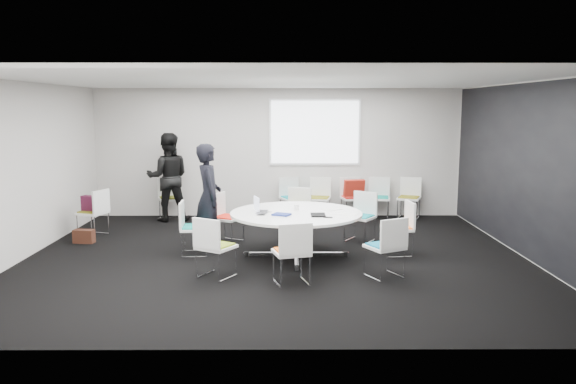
{
  "coord_description": "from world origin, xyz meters",
  "views": [
    {
      "loc": [
        0.16,
        -8.79,
        2.4
      ],
      "look_at": [
        0.2,
        0.4,
        1.0
      ],
      "focal_mm": 35.0,
      "sensor_mm": 36.0,
      "label": 1
    }
  ],
  "objects_px": {
    "chair_ring_g": "(292,265)",
    "chair_ring_b": "(360,226)",
    "chair_spare_left": "(94,222)",
    "person_back": "(168,177)",
    "chair_back_c": "(352,206)",
    "chair_back_b": "(319,206)",
    "chair_person_back": "(170,206)",
    "brown_bag": "(84,236)",
    "chair_back_a": "(292,206)",
    "chair_back_d": "(379,206)",
    "chair_ring_c": "(296,221)",
    "chair_ring_h": "(385,259)",
    "chair_ring_a": "(398,238)",
    "cup": "(296,207)",
    "conference_table": "(296,225)",
    "chair_ring_e": "(194,238)",
    "chair_back_e": "(409,206)",
    "chair_ring_f": "(216,259)",
    "person_main": "(209,196)",
    "laptop": "(265,213)",
    "chair_ring_d": "(227,227)",
    "maroon_bag": "(92,203)"
  },
  "relations": [
    {
      "from": "chair_ring_e",
      "to": "chair_ring_g",
      "type": "xyz_separation_m",
      "value": [
        1.57,
        -1.55,
        0.0
      ]
    },
    {
      "from": "laptop",
      "to": "chair_ring_d",
      "type": "bearing_deg",
      "value": 42.08
    },
    {
      "from": "person_back",
      "to": "chair_ring_g",
      "type": "bearing_deg",
      "value": 109.59
    },
    {
      "from": "conference_table",
      "to": "chair_ring_h",
      "type": "xyz_separation_m",
      "value": [
        1.24,
        -1.13,
        -0.25
      ]
    },
    {
      "from": "chair_ring_h",
      "to": "chair_back_d",
      "type": "relative_size",
      "value": 1.0
    },
    {
      "from": "maroon_bag",
      "to": "person_main",
      "type": "bearing_deg",
      "value": -20.91
    },
    {
      "from": "laptop",
      "to": "chair_spare_left",
      "type": "bearing_deg",
      "value": 72.43
    },
    {
      "from": "laptop",
      "to": "brown_bag",
      "type": "distance_m",
      "value": 3.49
    },
    {
      "from": "chair_ring_g",
      "to": "chair_ring_b",
      "type": "bearing_deg",
      "value": 47.3
    },
    {
      "from": "chair_ring_c",
      "to": "brown_bag",
      "type": "height_order",
      "value": "chair_ring_c"
    },
    {
      "from": "chair_ring_f",
      "to": "chair_spare_left",
      "type": "relative_size",
      "value": 1.0
    },
    {
      "from": "chair_ring_b",
      "to": "chair_person_back",
      "type": "bearing_deg",
      "value": 5.68
    },
    {
      "from": "chair_ring_b",
      "to": "chair_back_c",
      "type": "height_order",
      "value": "same"
    },
    {
      "from": "conference_table",
      "to": "chair_ring_c",
      "type": "distance_m",
      "value": 1.58
    },
    {
      "from": "chair_person_back",
      "to": "brown_bag",
      "type": "xyz_separation_m",
      "value": [
        -1.1,
        -2.16,
        -0.16
      ]
    },
    {
      "from": "conference_table",
      "to": "laptop",
      "type": "height_order",
      "value": "laptop"
    },
    {
      "from": "chair_spare_left",
      "to": "cup",
      "type": "height_order",
      "value": "chair_spare_left"
    },
    {
      "from": "cup",
      "to": "maroon_bag",
      "type": "distance_m",
      "value": 4.0
    },
    {
      "from": "chair_ring_d",
      "to": "chair_ring_e",
      "type": "relative_size",
      "value": 1.0
    },
    {
      "from": "chair_ring_d",
      "to": "maroon_bag",
      "type": "distance_m",
      "value": 2.65
    },
    {
      "from": "chair_ring_f",
      "to": "chair_back_a",
      "type": "bearing_deg",
      "value": 106.0
    },
    {
      "from": "laptop",
      "to": "brown_bag",
      "type": "bearing_deg",
      "value": 80.66
    },
    {
      "from": "chair_ring_c",
      "to": "chair_back_a",
      "type": "distance_m",
      "value": 1.59
    },
    {
      "from": "chair_ring_e",
      "to": "chair_back_b",
      "type": "xyz_separation_m",
      "value": [
        2.22,
        2.97,
        0.0
      ]
    },
    {
      "from": "cup",
      "to": "brown_bag",
      "type": "bearing_deg",
      "value": 168.73
    },
    {
      "from": "chair_ring_g",
      "to": "chair_back_e",
      "type": "bearing_deg",
      "value": 44.81
    },
    {
      "from": "chair_ring_f",
      "to": "chair_back_c",
      "type": "relative_size",
      "value": 1.0
    },
    {
      "from": "chair_spare_left",
      "to": "chair_ring_b",
      "type": "bearing_deg",
      "value": -74.88
    },
    {
      "from": "chair_ring_h",
      "to": "person_back",
      "type": "distance_m",
      "value": 5.66
    },
    {
      "from": "chair_back_c",
      "to": "chair_back_b",
      "type": "bearing_deg",
      "value": -7.03
    },
    {
      "from": "conference_table",
      "to": "chair_spare_left",
      "type": "relative_size",
      "value": 2.4
    },
    {
      "from": "chair_ring_g",
      "to": "laptop",
      "type": "distance_m",
      "value": 1.46
    },
    {
      "from": "chair_ring_f",
      "to": "person_main",
      "type": "distance_m",
      "value": 1.87
    },
    {
      "from": "chair_back_c",
      "to": "conference_table",
      "type": "bearing_deg",
      "value": 57.27
    },
    {
      "from": "person_back",
      "to": "chair_ring_b",
      "type": "bearing_deg",
      "value": 142.79
    },
    {
      "from": "conference_table",
      "to": "person_back",
      "type": "bearing_deg",
      "value": 132.09
    },
    {
      "from": "laptop",
      "to": "brown_bag",
      "type": "xyz_separation_m",
      "value": [
        -3.27,
        1.05,
        -0.62
      ]
    },
    {
      "from": "chair_back_d",
      "to": "chair_ring_c",
      "type": "bearing_deg",
      "value": 50.19
    },
    {
      "from": "chair_ring_a",
      "to": "cup",
      "type": "xyz_separation_m",
      "value": [
        -1.66,
        0.08,
        0.5
      ]
    },
    {
      "from": "person_back",
      "to": "chair_back_d",
      "type": "bearing_deg",
      "value": 171.85
    },
    {
      "from": "chair_back_e",
      "to": "brown_bag",
      "type": "relative_size",
      "value": 2.44
    },
    {
      "from": "chair_ring_a",
      "to": "chair_ring_b",
      "type": "relative_size",
      "value": 1.0
    },
    {
      "from": "chair_back_a",
      "to": "chair_back_b",
      "type": "bearing_deg",
      "value": 153.44
    },
    {
      "from": "chair_spare_left",
      "to": "person_back",
      "type": "distance_m",
      "value": 1.94
    },
    {
      "from": "chair_back_e",
      "to": "brown_bag",
      "type": "height_order",
      "value": "chair_back_e"
    },
    {
      "from": "chair_ring_e",
      "to": "chair_person_back",
      "type": "bearing_deg",
      "value": -164.67
    },
    {
      "from": "chair_back_e",
      "to": "laptop",
      "type": "relative_size",
      "value": 2.42
    },
    {
      "from": "chair_back_e",
      "to": "chair_person_back",
      "type": "distance_m",
      "value": 5.16
    },
    {
      "from": "chair_ring_h",
      "to": "brown_bag",
      "type": "distance_m",
      "value": 5.41
    },
    {
      "from": "chair_ring_g",
      "to": "person_main",
      "type": "distance_m",
      "value": 2.55
    }
  ]
}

